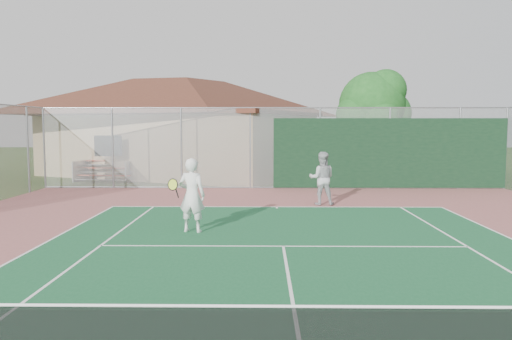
{
  "coord_description": "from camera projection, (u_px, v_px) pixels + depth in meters",
  "views": [
    {
      "loc": [
        -0.46,
        -4.58,
        2.7
      ],
      "look_at": [
        -0.65,
        9.54,
        1.46
      ],
      "focal_mm": 35.0,
      "sensor_mm": 36.0,
      "label": 1
    }
  ],
  "objects": [
    {
      "name": "bleachers",
      "position": [
        106.0,
        170.0,
        24.71
      ],
      "size": [
        2.82,
        1.83,
        1.01
      ],
      "rotation": [
        0.0,
        0.0,
        -0.12
      ],
      "color": "#B6422A",
      "rests_on": "ground"
    },
    {
      "name": "clubhouse",
      "position": [
        180.0,
        118.0,
        28.23
      ],
      "size": [
        17.29,
        14.86,
        6.3
      ],
      "rotation": [
        0.0,
        0.0,
        -0.42
      ],
      "color": "tan",
      "rests_on": "ground"
    },
    {
      "name": "player_white_front",
      "position": [
        192.0,
        196.0,
        12.62
      ],
      "size": [
        0.98,
        0.72,
        1.89
      ],
      "rotation": [
        0.0,
        0.0,
        2.91
      ],
      "color": "white",
      "rests_on": "ground"
    },
    {
      "name": "tree",
      "position": [
        374.0,
        107.0,
        25.57
      ],
      "size": [
        4.01,
        3.79,
        5.59
      ],
      "color": "#3E2416",
      "rests_on": "ground"
    },
    {
      "name": "back_fence",
      "position": [
        322.0,
        150.0,
        21.53
      ],
      "size": [
        20.08,
        0.11,
        3.53
      ],
      "color": "gray",
      "rests_on": "ground"
    },
    {
      "name": "player_grey_back",
      "position": [
        322.0,
        179.0,
        17.05
      ],
      "size": [
        0.94,
        0.76,
        1.82
      ],
      "rotation": [
        0.0,
        0.0,
        3.05
      ],
      "color": "#ACAFB2",
      "rests_on": "ground"
    }
  ]
}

